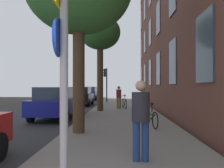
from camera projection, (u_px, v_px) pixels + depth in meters
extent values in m
plane|color=#332D28|center=(71.00, 111.00, 15.92)|extent=(41.80, 41.80, 0.00)
cube|color=#2D2D30|center=(40.00, 111.00, 15.99)|extent=(7.00, 38.00, 0.01)
cube|color=gray|center=(123.00, 110.00, 15.80)|extent=(4.20, 38.00, 0.12)
cube|color=#384756|center=(204.00, 47.00, 6.92)|extent=(0.06, 1.40, 2.08)
cube|color=#384756|center=(173.00, 62.00, 11.08)|extent=(0.06, 1.40, 2.08)
cube|color=#384756|center=(158.00, 69.00, 15.25)|extent=(0.06, 1.40, 2.08)
cube|color=#384756|center=(150.00, 73.00, 19.41)|extent=(0.06, 1.40, 2.08)
cube|color=#384756|center=(145.00, 75.00, 23.57)|extent=(0.06, 1.40, 2.08)
cube|color=#384756|center=(141.00, 77.00, 27.74)|extent=(0.06, 1.40, 2.08)
cube|color=#384756|center=(158.00, 18.00, 15.28)|extent=(0.06, 1.40, 2.08)
cube|color=#384756|center=(150.00, 33.00, 19.45)|extent=(0.06, 1.40, 2.08)
cube|color=#384756|center=(145.00, 42.00, 23.61)|extent=(0.06, 1.40, 2.08)
cube|color=#384756|center=(141.00, 49.00, 27.77)|extent=(0.06, 1.40, 2.08)
cube|color=#384756|center=(145.00, 9.00, 23.64)|extent=(0.06, 1.40, 2.08)
cube|color=#384756|center=(141.00, 21.00, 27.81)|extent=(0.06, 1.40, 2.08)
cylinder|color=gray|center=(64.00, 81.00, 3.38)|extent=(0.12, 0.12, 3.23)
cylinder|color=#14339E|center=(59.00, 38.00, 3.39)|extent=(0.03, 0.56, 0.56)
cylinder|color=black|center=(107.00, 85.00, 23.39)|extent=(0.12, 0.12, 3.36)
cube|color=black|center=(105.00, 73.00, 23.41)|extent=(0.20, 0.24, 0.80)
sphere|color=#4B0707|center=(104.00, 70.00, 23.41)|extent=(0.16, 0.16, 0.16)
sphere|color=#523707|center=(104.00, 73.00, 23.41)|extent=(0.16, 0.16, 0.16)
sphere|color=green|center=(104.00, 75.00, 23.41)|extent=(0.16, 0.16, 0.16)
cylinder|color=#4C3823|center=(79.00, 76.00, 7.91)|extent=(0.40, 0.40, 3.78)
cylinder|color=#4C3823|center=(100.00, 77.00, 15.14)|extent=(0.40, 0.40, 4.25)
ellipsoid|color=#2D6628|center=(100.00, 32.00, 15.17)|extent=(2.62, 2.62, 2.23)
torus|color=black|center=(147.00, 117.00, 9.48)|extent=(0.16, 0.63, 0.64)
torus|color=black|center=(155.00, 120.00, 8.49)|extent=(0.16, 0.63, 0.64)
cylinder|color=black|center=(151.00, 114.00, 8.99)|extent=(0.20, 0.85, 0.04)
cylinder|color=black|center=(153.00, 117.00, 8.74)|extent=(0.14, 0.51, 0.28)
cylinder|color=black|center=(152.00, 108.00, 8.84)|extent=(0.04, 0.04, 0.28)
cube|color=black|center=(152.00, 104.00, 8.84)|extent=(0.10, 0.24, 0.06)
cylinder|color=#4C4C4C|center=(147.00, 105.00, 9.49)|extent=(0.42, 0.11, 0.03)
torus|color=black|center=(147.00, 111.00, 11.80)|extent=(0.12, 0.60, 0.60)
torus|color=black|center=(147.00, 114.00, 10.75)|extent=(0.12, 0.60, 0.60)
cylinder|color=#B21E1E|center=(147.00, 109.00, 11.28)|extent=(0.17, 0.90, 0.04)
cylinder|color=#B21E1E|center=(147.00, 111.00, 11.02)|extent=(0.12, 0.54, 0.29)
cylinder|color=#B21E1E|center=(147.00, 104.00, 11.12)|extent=(0.04, 0.04, 0.28)
cube|color=black|center=(147.00, 101.00, 11.12)|extent=(0.10, 0.24, 0.06)
cylinder|color=#4C4C4C|center=(147.00, 102.00, 11.80)|extent=(0.42, 0.09, 0.03)
torus|color=black|center=(141.00, 107.00, 13.66)|extent=(0.15, 0.67, 0.67)
torus|color=black|center=(139.00, 109.00, 12.63)|extent=(0.15, 0.67, 0.67)
cylinder|color=black|center=(140.00, 105.00, 13.15)|extent=(0.19, 0.89, 0.04)
cylinder|color=black|center=(140.00, 107.00, 12.89)|extent=(0.13, 0.54, 0.29)
cylinder|color=black|center=(140.00, 100.00, 13.00)|extent=(0.04, 0.04, 0.28)
cube|color=black|center=(140.00, 98.00, 13.00)|extent=(0.10, 0.24, 0.06)
cylinder|color=#4C4C4C|center=(141.00, 98.00, 13.66)|extent=(0.42, 0.10, 0.03)
torus|color=black|center=(123.00, 103.00, 17.07)|extent=(0.15, 0.68, 0.68)
torus|color=black|center=(126.00, 104.00, 16.03)|extent=(0.15, 0.68, 0.68)
cylinder|color=#194C99|center=(124.00, 101.00, 16.55)|extent=(0.19, 0.88, 0.04)
cylinder|color=#194C99|center=(125.00, 102.00, 16.29)|extent=(0.13, 0.54, 0.29)
cylinder|color=#194C99|center=(125.00, 97.00, 16.40)|extent=(0.04, 0.04, 0.28)
cube|color=black|center=(125.00, 95.00, 16.40)|extent=(0.10, 0.24, 0.06)
cylinder|color=#4C4C4C|center=(123.00, 96.00, 17.08)|extent=(0.42, 0.10, 0.03)
cylinder|color=navy|center=(136.00, 141.00, 4.87)|extent=(0.15, 0.15, 0.81)
cylinder|color=navy|center=(145.00, 141.00, 4.86)|extent=(0.15, 0.15, 0.81)
cylinder|color=#26262D|center=(141.00, 107.00, 4.87)|extent=(0.52, 0.52, 0.61)
sphere|color=tan|center=(141.00, 86.00, 4.88)|extent=(0.22, 0.22, 0.22)
cylinder|color=olive|center=(118.00, 103.00, 16.48)|extent=(0.14, 0.14, 0.77)
cylinder|color=olive|center=(120.00, 103.00, 16.48)|extent=(0.14, 0.14, 0.77)
cylinder|color=maroon|center=(119.00, 93.00, 16.49)|extent=(0.49, 0.49, 0.57)
sphere|color=brown|center=(119.00, 88.00, 16.49)|extent=(0.21, 0.21, 0.21)
cube|color=navy|center=(56.00, 105.00, 12.26)|extent=(1.77, 4.50, 0.70)
cube|color=#2D3847|center=(55.00, 93.00, 12.05)|extent=(1.48, 2.52, 0.60)
cylinder|color=black|center=(49.00, 109.00, 13.72)|extent=(0.22, 0.64, 0.64)
cylinder|color=black|center=(77.00, 109.00, 13.67)|extent=(0.22, 0.64, 0.64)
cylinder|color=black|center=(31.00, 115.00, 10.85)|extent=(0.22, 0.64, 0.64)
cylinder|color=black|center=(65.00, 116.00, 10.80)|extent=(0.22, 0.64, 0.64)
cube|color=black|center=(81.00, 98.00, 20.59)|extent=(1.81, 3.97, 0.70)
cube|color=#1E232D|center=(81.00, 90.00, 20.40)|extent=(1.52, 2.22, 0.60)
cylinder|color=black|center=(75.00, 101.00, 21.89)|extent=(0.22, 0.64, 0.64)
cylinder|color=black|center=(92.00, 101.00, 21.83)|extent=(0.22, 0.64, 0.64)
cylinder|color=black|center=(69.00, 103.00, 19.35)|extent=(0.22, 0.64, 0.64)
cylinder|color=black|center=(89.00, 103.00, 19.29)|extent=(0.22, 0.64, 0.64)
cube|color=navy|center=(90.00, 94.00, 28.93)|extent=(1.83, 4.25, 0.70)
cube|color=#384756|center=(90.00, 89.00, 28.73)|extent=(1.50, 2.40, 0.60)
cylinder|color=black|center=(86.00, 97.00, 30.30)|extent=(0.22, 0.64, 0.64)
cylinder|color=black|center=(98.00, 97.00, 30.24)|extent=(0.22, 0.64, 0.64)
cylinder|color=black|center=(82.00, 98.00, 27.61)|extent=(0.22, 0.64, 0.64)
cylinder|color=black|center=(96.00, 98.00, 27.55)|extent=(0.22, 0.64, 0.64)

